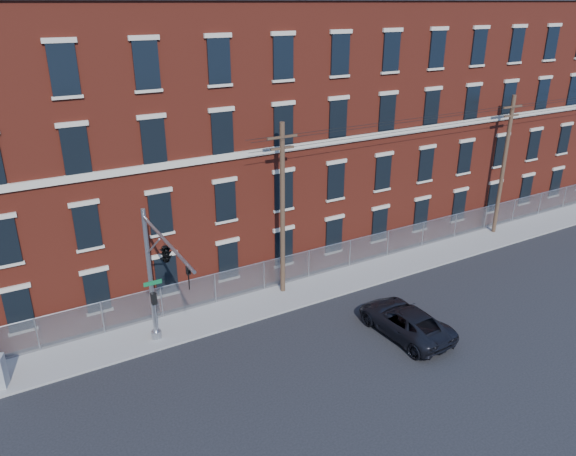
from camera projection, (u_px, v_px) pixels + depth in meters
The scene contains 9 objects.
ground at pixel (303, 350), 27.14m from camera, with size 140.00×140.00×0.00m, color black.
sidewalk at pixel (417, 258), 36.65m from camera, with size 65.00×3.00×0.12m, color gray.
mill_building at pixel (344, 115), 40.71m from camera, with size 55.30×14.32×16.30m.
chain_link_fence at pixel (406, 238), 37.31m from camera, with size 59.06×0.06×1.85m.
traffic_signal_mast at pixel (162, 262), 24.05m from camera, with size 0.90×6.75×7.00m.
utility_pole_near at pixel (282, 208), 30.50m from camera, with size 1.80×0.28×10.00m.
utility_pole_mid at pixel (504, 164), 38.81m from camera, with size 1.80×0.28×10.00m.
overhead_wires at pixel (512, 110), 37.36m from camera, with size 40.00×0.62×0.62m.
pickup_truck at pixel (405, 321), 28.21m from camera, with size 2.50×5.43×1.51m, color black.
Camera 1 is at (-12.03, -19.34, 15.96)m, focal length 34.25 mm.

